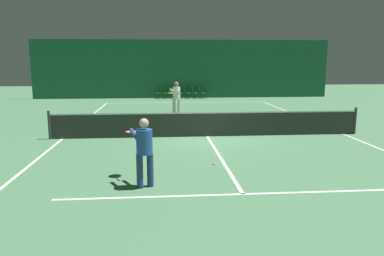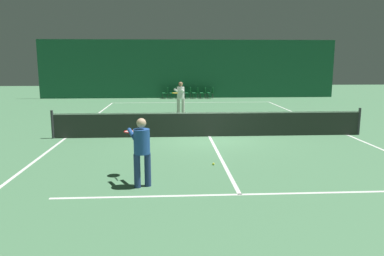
{
  "view_description": "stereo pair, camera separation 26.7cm",
  "coord_description": "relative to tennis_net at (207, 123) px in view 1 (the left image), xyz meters",
  "views": [
    {
      "loc": [
        -1.79,
        -14.15,
        2.92
      ],
      "look_at": [
        -0.87,
        -3.24,
        0.93
      ],
      "focal_mm": 35.0,
      "sensor_mm": 36.0,
      "label": 1
    },
    {
      "loc": [
        -1.52,
        -14.17,
        2.92
      ],
      "look_at": [
        -0.87,
        -3.24,
        0.93
      ],
      "focal_mm": 35.0,
      "sensor_mm": 36.0,
      "label": 2
    }
  ],
  "objects": [
    {
      "name": "court_line_centre",
      "position": [
        0.0,
        0.0,
        -0.51
      ],
      "size": [
        0.1,
        12.8,
        0.0
      ],
      "color": "white",
      "rests_on": "ground"
    },
    {
      "name": "player_near",
      "position": [
        -2.19,
        -5.7,
        0.44
      ],
      "size": [
        0.81,
        1.37,
        1.62
      ],
      "rotation": [
        0.0,
        0.0,
        1.94
      ],
      "color": "navy",
      "rests_on": "ground"
    },
    {
      "name": "courtside_chair_4",
      "position": [
        0.53,
        14.7,
        -0.03
      ],
      "size": [
        0.44,
        0.44,
        0.84
      ],
      "rotation": [
        0.0,
        0.0,
        -1.57
      ],
      "color": "#2D2D2D",
      "rests_on": "ground"
    },
    {
      "name": "court_line_sideline_left",
      "position": [
        -5.5,
        0.0,
        -0.51
      ],
      "size": [
        0.1,
        23.8,
        0.0
      ],
      "color": "white",
      "rests_on": "ground"
    },
    {
      "name": "courtside_chair_2",
      "position": [
        -0.64,
        14.7,
        -0.03
      ],
      "size": [
        0.44,
        0.44,
        0.84
      ],
      "rotation": [
        0.0,
        0.0,
        -1.57
      ],
      "color": "#2D2D2D",
      "rests_on": "ground"
    },
    {
      "name": "ground_plane",
      "position": [
        0.0,
        0.0,
        -0.51
      ],
      "size": [
        60.0,
        60.0,
        0.0
      ],
      "primitive_type": "plane",
      "color": "#4C7F56"
    },
    {
      "name": "courtside_chair_3",
      "position": [
        -0.05,
        14.7,
        -0.03
      ],
      "size": [
        0.44,
        0.44,
        0.84
      ],
      "rotation": [
        0.0,
        0.0,
        -1.57
      ],
      "color": "#2D2D2D",
      "rests_on": "ground"
    },
    {
      "name": "courtside_chair_0",
      "position": [
        -1.8,
        14.7,
        -0.03
      ],
      "size": [
        0.44,
        0.44,
        0.84
      ],
      "rotation": [
        0.0,
        0.0,
        -1.57
      ],
      "color": "#2D2D2D",
      "rests_on": "ground"
    },
    {
      "name": "backdrop_curtain",
      "position": [
        0.0,
        15.25,
        1.73
      ],
      "size": [
        23.0,
        0.12,
        4.48
      ],
      "color": "#1E5B3D",
      "rests_on": "ground"
    },
    {
      "name": "courtside_chair_6",
      "position": [
        1.7,
        14.7,
        -0.03
      ],
      "size": [
        0.44,
        0.44,
        0.84
      ],
      "rotation": [
        0.0,
        0.0,
        -1.57
      ],
      "color": "#2D2D2D",
      "rests_on": "ground"
    },
    {
      "name": "player_far",
      "position": [
        -0.94,
        6.16,
        0.52
      ],
      "size": [
        0.79,
        1.44,
        1.77
      ],
      "rotation": [
        0.0,
        0.0,
        -1.89
      ],
      "color": "beige",
      "rests_on": "ground"
    },
    {
      "name": "court_line_sideline_right",
      "position": [
        5.5,
        0.0,
        -0.51
      ],
      "size": [
        0.1,
        23.8,
        0.0
      ],
      "color": "white",
      "rests_on": "ground"
    },
    {
      "name": "court_line_service_far",
      "position": [
        0.0,
        6.4,
        -0.51
      ],
      "size": [
        8.25,
        0.1,
        0.0
      ],
      "color": "white",
      "rests_on": "ground"
    },
    {
      "name": "court_line_baseline_far",
      "position": [
        0.0,
        11.9,
        -0.51
      ],
      "size": [
        11.0,
        0.1,
        0.0
      ],
      "color": "white",
      "rests_on": "ground"
    },
    {
      "name": "tennis_net",
      "position": [
        0.0,
        0.0,
        0.0
      ],
      "size": [
        12.0,
        0.1,
        1.07
      ],
      "color": "#2D332D",
      "rests_on": "ground"
    },
    {
      "name": "courtside_chair_1",
      "position": [
        -1.22,
        14.7,
        -0.03
      ],
      "size": [
        0.44,
        0.44,
        0.84
      ],
      "rotation": [
        0.0,
        0.0,
        -1.57
      ],
      "color": "#2D2D2D",
      "rests_on": "ground"
    },
    {
      "name": "court_line_service_near",
      "position": [
        0.0,
        -6.4,
        -0.51
      ],
      "size": [
        8.25,
        0.1,
        0.0
      ],
      "color": "white",
      "rests_on": "ground"
    },
    {
      "name": "tennis_ball",
      "position": [
        -0.31,
        -4.02,
        -0.48
      ],
      "size": [
        0.07,
        0.07,
        0.07
      ],
      "color": "#D1DB33",
      "rests_on": "ground"
    },
    {
      "name": "courtside_chair_5",
      "position": [
        1.11,
        14.7,
        -0.03
      ],
      "size": [
        0.44,
        0.44,
        0.84
      ],
      "rotation": [
        0.0,
        0.0,
        -1.57
      ],
      "color": "#2D2D2D",
      "rests_on": "ground"
    }
  ]
}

